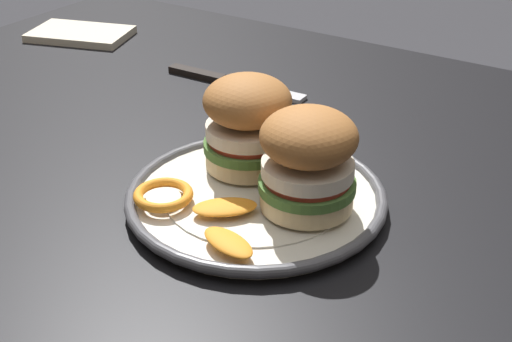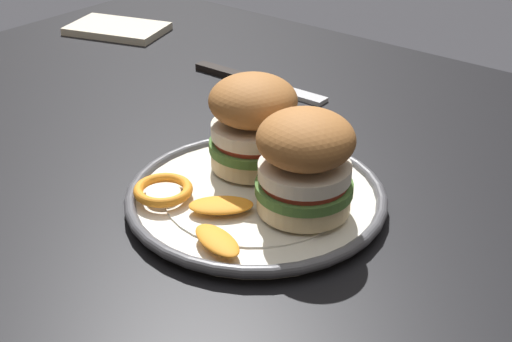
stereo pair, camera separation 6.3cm
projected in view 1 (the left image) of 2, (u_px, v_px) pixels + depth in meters
dining_table at (243, 244)px, 0.80m from camera, size 1.30×0.96×0.71m
dinner_plate at (256, 197)px, 0.70m from camera, size 0.26×0.26×0.02m
sandwich_half_left at (249, 121)px, 0.72m from camera, size 0.12×0.12×0.10m
sandwich_half_right at (308, 159)px, 0.65m from camera, size 0.12×0.12×0.10m
orange_peel_curled at (163, 195)px, 0.68m from camera, size 0.08×0.08×0.01m
orange_peel_strip_long at (225, 207)px, 0.66m from camera, size 0.07×0.07×0.01m
orange_peel_strip_short at (228, 242)px, 0.61m from camera, size 0.06×0.04×0.01m
table_knife at (225, 81)px, 0.99m from camera, size 0.22×0.03×0.01m
folded_napkin at (81, 34)px, 1.17m from camera, size 0.18×0.14×0.01m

